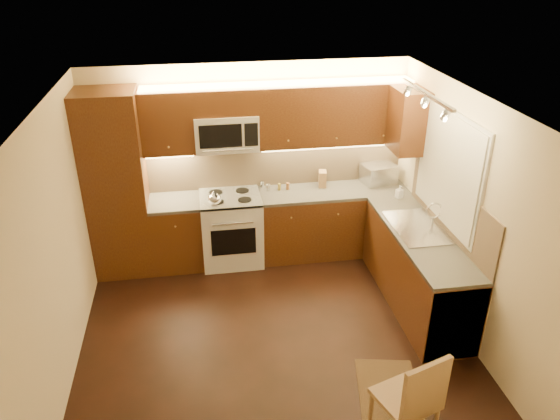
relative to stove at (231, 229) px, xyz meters
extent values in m
cube|color=black|center=(0.30, -1.68, -0.46)|extent=(4.00, 4.00, 0.01)
cube|color=beige|center=(0.30, -1.68, 2.04)|extent=(4.00, 4.00, 0.01)
cube|color=beige|center=(0.30, 0.32, 0.79)|extent=(4.00, 0.01, 2.50)
cube|color=beige|center=(0.30, -3.67, 0.79)|extent=(4.00, 0.01, 2.50)
cube|color=beige|center=(-1.70, -1.68, 0.79)|extent=(0.01, 4.00, 2.50)
cube|color=beige|center=(2.30, -1.68, 0.79)|extent=(0.01, 4.00, 2.50)
cube|color=#3F190D|center=(-1.35, 0.02, 0.69)|extent=(0.70, 0.60, 2.30)
cube|color=#3F190D|center=(-0.69, 0.02, -0.03)|extent=(0.62, 0.60, 0.86)
cube|color=#312F2C|center=(-0.69, 0.02, 0.42)|extent=(0.62, 0.60, 0.04)
cube|color=#3F190D|center=(1.34, 0.02, -0.03)|extent=(1.92, 0.60, 0.86)
cube|color=#312F2C|center=(1.34, 0.02, 0.42)|extent=(1.92, 0.60, 0.04)
cube|color=#3F190D|center=(2.00, -1.28, -0.03)|extent=(0.60, 2.00, 0.86)
cube|color=#312F2C|center=(2.00, -1.28, 0.42)|extent=(0.60, 2.00, 0.04)
cube|color=silver|center=(2.00, -1.98, -0.03)|extent=(0.58, 0.60, 0.84)
cube|color=tan|center=(0.65, 0.31, 0.74)|extent=(3.30, 0.02, 0.60)
cube|color=tan|center=(2.29, -1.28, 0.74)|extent=(0.02, 2.00, 0.60)
cube|color=#3F190D|center=(-0.69, 0.15, 1.42)|extent=(0.62, 0.35, 0.75)
cube|color=#3F190D|center=(1.34, 0.15, 1.42)|extent=(1.92, 0.35, 0.75)
cube|color=#3F190D|center=(0.00, 0.15, 1.63)|extent=(0.76, 0.35, 0.31)
cube|color=#3F190D|center=(2.12, -0.28, 1.42)|extent=(0.35, 0.50, 0.75)
cube|color=silver|center=(2.29, -1.12, 1.14)|extent=(0.03, 1.44, 1.24)
cube|color=silver|center=(2.27, -1.12, 1.14)|extent=(0.02, 1.36, 1.16)
cube|color=silver|center=(1.85, -1.27, 2.00)|extent=(0.04, 1.20, 0.03)
cube|color=silver|center=(1.98, 0.16, 0.57)|extent=(0.47, 0.39, 0.25)
cube|color=olive|center=(1.22, 0.16, 0.55)|extent=(0.12, 0.17, 0.21)
cylinder|color=silver|center=(0.44, 0.25, 0.48)|extent=(0.04, 0.04, 0.09)
cylinder|color=olive|center=(0.65, 0.14, 0.48)|extent=(0.05, 0.05, 0.09)
cylinder|color=silver|center=(0.50, 0.14, 0.49)|extent=(0.06, 0.06, 0.10)
cylinder|color=#985D2D|center=(0.76, 0.13, 0.49)|extent=(0.05, 0.05, 0.09)
imported|color=white|center=(2.09, -0.34, 0.52)|extent=(0.09, 0.10, 0.16)
cube|color=black|center=(1.24, -2.58, -0.45)|extent=(0.71, 0.92, 0.01)
camera|label=1|loc=(-0.36, -6.06, 3.30)|focal=34.29mm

